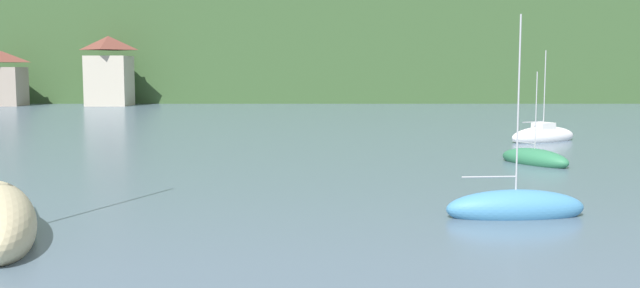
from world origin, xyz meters
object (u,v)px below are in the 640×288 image
at_px(shore_building_westcentral, 108,72).
at_px(sailboat_far_9, 542,136).
at_px(sailboat_mid_1, 514,208).
at_px(shore_building_west, 1,79).
at_px(sailboat_far_6, 533,159).

height_order(shore_building_westcentral, sailboat_far_9, shore_building_westcentral).
relative_size(shore_building_westcentral, sailboat_mid_1, 1.33).
distance_m(shore_building_west, sailboat_far_6, 85.34).
bearing_deg(shore_building_westcentral, sailboat_mid_1, -64.47).
height_order(shore_building_west, sailboat_mid_1, shore_building_west).
xyz_separation_m(sailboat_far_6, sailboat_far_9, (4.36, 12.51, 0.11)).
bearing_deg(shore_building_west, sailboat_mid_1, -55.91).
height_order(shore_building_west, sailboat_far_9, shore_building_west).
distance_m(shore_building_west, shore_building_westcentral, 15.19).
distance_m(sailboat_far_6, sailboat_far_9, 13.25).
height_order(shore_building_west, sailboat_far_6, shore_building_west).
bearing_deg(sailboat_far_9, shore_building_westcentral, 104.70).
bearing_deg(sailboat_mid_1, sailboat_far_6, 65.75).
relative_size(sailboat_mid_1, sailboat_far_6, 1.38).
distance_m(shore_building_west, sailboat_far_9, 79.85).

